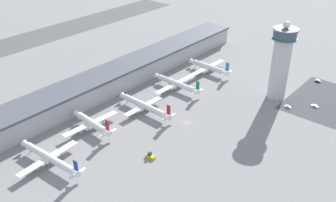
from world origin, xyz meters
name	(u,v)px	position (x,y,z in m)	size (l,w,h in m)	color
ground_plane	(186,123)	(0.00, 0.00, 0.00)	(1000.00, 1000.00, 0.00)	gray
terminal_building	(110,80)	(0.00, 70.00, 7.70)	(277.56, 25.00, 15.21)	#B2B2B7
runway_strip	(11,45)	(0.00, 209.83, 0.00)	(416.34, 44.00, 0.01)	#515154
control_tower	(281,61)	(67.79, -26.67, 27.06)	(16.54, 16.54, 54.58)	#BCBCC1
parking_lot_surface	(322,100)	(84.42, -53.68, 0.00)	(64.00, 40.00, 0.01)	#424247
airplane_gate_alpha	(49,158)	(-79.07, 29.49, 4.47)	(37.12, 45.08, 12.52)	white
airplane_gate_bravo	(92,123)	(-43.04, 38.92, 4.60)	(38.60, 34.28, 13.67)	white
airplane_gate_charlie	(144,106)	(-6.94, 29.39, 4.26)	(32.24, 44.72, 12.93)	silver
airplane_gate_delta	(176,84)	(31.47, 33.94, 4.44)	(40.01, 41.35, 12.71)	white
airplane_gate_echo	(209,67)	(70.63, 32.88, 4.55)	(40.88, 37.72, 13.67)	white
service_truck_catering	(150,156)	(-40.47, -6.64, 1.06)	(2.72, 5.69, 3.05)	black
service_truck_fuel	(170,87)	(29.26, 38.18, 1.11)	(6.20, 4.93, 3.18)	black
car_silver_sedan	(315,106)	(71.59, -53.45, 0.53)	(2.11, 4.74, 1.38)	black
car_white_wagon	(318,81)	(110.52, -40.54, 0.62)	(1.79, 4.64, 1.60)	black
car_black_suv	(288,107)	(59.05, -39.99, 0.54)	(1.96, 4.26, 1.39)	black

